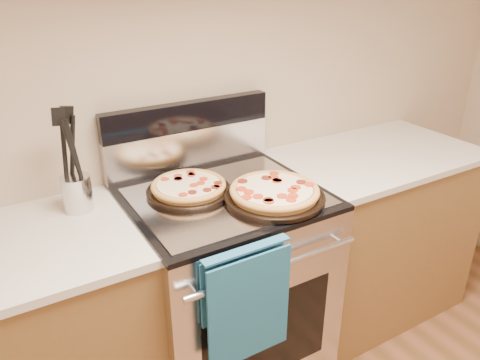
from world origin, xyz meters
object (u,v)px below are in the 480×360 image
pepperoni_pizza_front (274,193)px  utensil_crock (77,193)px  pepperoni_pizza_back (189,188)px  range_body (225,290)px

pepperoni_pizza_front → utensil_crock: 0.74m
pepperoni_pizza_back → pepperoni_pizza_front: pepperoni_pizza_front is taller
pepperoni_pizza_back → utensil_crock: utensil_crock is taller
range_body → pepperoni_pizza_front: size_ratio=2.34×
utensil_crock → pepperoni_pizza_front: bearing=-26.6°
pepperoni_pizza_front → utensil_crock: (-0.66, 0.33, 0.03)m
pepperoni_pizza_front → range_body: bearing=133.6°
pepperoni_pizza_back → pepperoni_pizza_front: (0.26, -0.22, 0.00)m
pepperoni_pizza_back → utensil_crock: bearing=164.5°
range_body → utensil_crock: 0.76m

